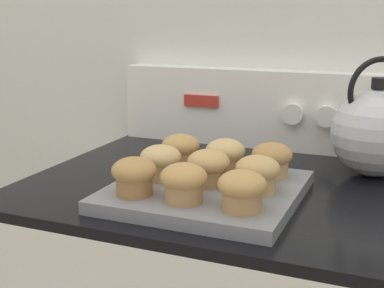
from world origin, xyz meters
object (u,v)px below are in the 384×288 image
Objects in this scene: muffin_r0_c2 at (242,190)px; tea_kettle at (376,131)px; muffin_r1_c2 at (258,173)px; muffin_r1_c0 at (161,162)px; muffin_r2_c1 at (225,155)px; muffin_r1_c1 at (208,167)px; muffin_pan at (207,191)px; muffin_r0_c0 at (134,175)px; muffin_r2_c0 at (181,149)px; muffin_r2_c2 at (272,159)px; muffin_r0_c1 at (184,182)px.

muffin_r0_c2 is 0.32× the size of tea_kettle.
muffin_r1_c2 is at bearing -123.35° from tea_kettle.
muffin_r2_c1 is (0.09, 0.09, 0.00)m from muffin_r1_c0.
muffin_r1_c1 is at bearing -135.96° from tea_kettle.
muffin_r0_c0 reaches higher than muffin_pan.
muffin_r1_c0 is 1.00× the size of muffin_r2_c0.
muffin_r1_c1 is 1.00× the size of muffin_r2_c1.
muffin_r2_c0 is 0.18m from muffin_r2_c2.
muffin_pan is 0.13m from muffin_r0_c0.
muffin_r0_c1 is at bearing -127.30° from tea_kettle.
muffin_r1_c1 is 0.12m from muffin_r2_c2.
tea_kettle reaches higher than muffin_r2_c0.
muffin_r0_c1 and muffin_r2_c1 have the same top height.
muffin_r1_c0 is at bearing 179.94° from muffin_pan.
muffin_r0_c0 and muffin_r2_c0 have the same top height.
muffin_r0_c1 is 0.09m from muffin_r1_c1.
muffin_r2_c0 reaches higher than muffin_pan.
muffin_r2_c1 reaches higher than muffin_pan.
muffin_r2_c2 is at bearing 2.21° from muffin_r2_c1.
tea_kettle is (0.16, 0.25, 0.03)m from muffin_r1_c2.
muffin_r2_c0 is 1.00× the size of muffin_r2_c1.
muffin_r0_c0 is 1.00× the size of muffin_r2_c1.
muffin_r0_c0 and muffin_r2_c1 have the same top height.
muffin_r0_c0 is at bearing 179.44° from muffin_r0_c1.
muffin_r0_c1 is 0.09m from muffin_r0_c2.
muffin_r1_c0 and muffin_r2_c1 have the same top height.
muffin_r1_c0 is (-0.08, 0.09, 0.00)m from muffin_r0_c1.
tea_kettle reaches higher than muffin_r0_c1.
muffin_r0_c0 is at bearing -135.14° from muffin_pan.
muffin_r2_c0 is 0.09m from muffin_r2_c1.
muffin_r0_c1 is 1.00× the size of muffin_r1_c2.
muffin_r0_c1 is 0.18m from muffin_r2_c1.
muffin_r0_c0 is 1.00× the size of muffin_r1_c2.
muffin_r2_c1 is (0.01, 0.18, 0.00)m from muffin_r0_c1.
muffin_r1_c2 is at bearing -0.93° from muffin_r1_c0.
muffin_r2_c2 is at bearing -136.82° from tea_kettle.
muffin_r1_c0 is 1.00× the size of muffin_r2_c1.
muffin_r0_c2 is at bearing -88.87° from muffin_r1_c2.
muffin_pan is 0.10m from muffin_r0_c1.
tea_kettle is at bearing 44.12° from muffin_pan.
muffin_r1_c0 is at bearing 179.07° from muffin_r1_c2.
muffin_pan is 4.24× the size of muffin_r0_c0.
muffin_r0_c2 is 1.00× the size of muffin_r2_c0.
muffin_r1_c1 is (0.09, 0.09, 0.00)m from muffin_r0_c0.
muffin_r1_c1 is 0.08m from muffin_r2_c1.
muffin_r0_c0 and muffin_r1_c2 have the same top height.
muffin_r1_c1 and muffin_r2_c2 have the same top height.
muffin_r0_c2 is 1.00× the size of muffin_r1_c1.
muffin_r1_c1 is (0.00, 0.00, 0.04)m from muffin_pan.
muffin_r2_c2 is 0.32× the size of tea_kettle.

